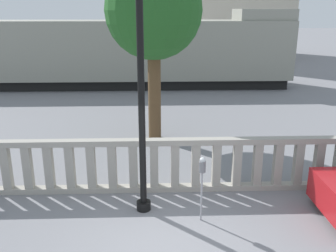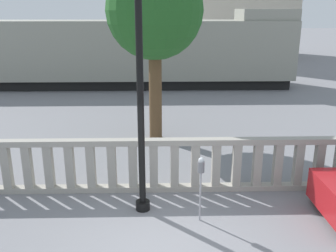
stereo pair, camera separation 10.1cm
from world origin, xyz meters
name	(u,v)px [view 1 (the left image)]	position (x,y,z in m)	size (l,w,h in m)	color
ground_plane	(168,252)	(0.00, 0.00, 0.00)	(160.00, 160.00, 0.00)	slate
balustrade	(165,165)	(0.00, 2.47, 0.68)	(14.53, 0.24, 1.36)	#9E998E
lamppost	(140,51)	(-0.50, 1.56, 3.53)	(0.34, 0.34, 6.52)	black
parking_meter	(202,172)	(0.74, 1.08, 1.12)	(0.14, 0.14, 1.45)	#99999E
train_near	(110,53)	(-2.73, 15.44, 1.95)	(20.54, 2.94, 4.30)	black
tree_left	(154,12)	(-0.23, 6.45, 4.23)	(3.13, 3.13, 5.85)	brown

